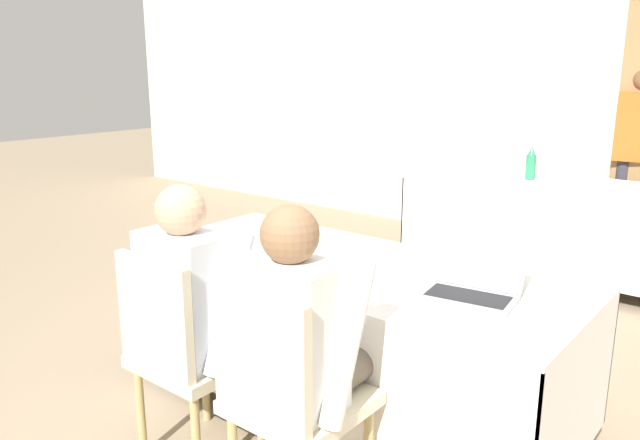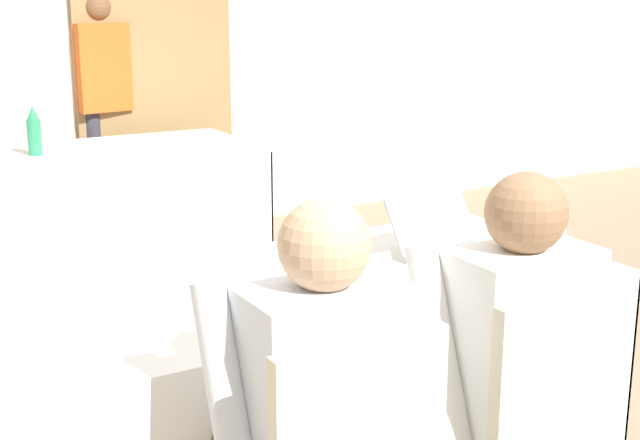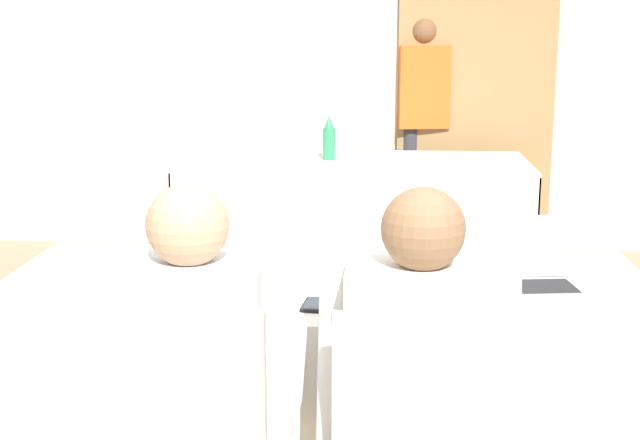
# 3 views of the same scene
# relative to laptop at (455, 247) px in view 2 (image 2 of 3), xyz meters

# --- Properties ---
(wall_back) EXTENTS (12.00, 0.06, 2.70)m
(wall_back) POSITION_rel_laptop_xyz_m (-0.62, 3.42, 0.58)
(wall_back) COLOR beige
(wall_back) RESTS_ON ground_plane
(curtain_panel) EXTENTS (1.05, 0.04, 2.65)m
(curtain_panel) POSITION_rel_laptop_xyz_m (0.17, 3.36, 0.55)
(curtain_panel) COLOR olive
(curtain_panel) RESTS_ON ground_plane
(conference_table_near) EXTENTS (2.10, 0.89, 0.73)m
(conference_table_near) POSITION_rel_laptop_xyz_m (-0.62, 0.04, -0.20)
(conference_table_near) COLOR white
(conference_table_near) RESTS_ON ground_plane
(conference_table_far) EXTENTS (2.10, 0.89, 0.73)m
(conference_table_far) POSITION_rel_laptop_xyz_m (-0.61, 2.65, -0.20)
(conference_table_far) COLOR white
(conference_table_far) RESTS_ON ground_plane
(laptop) EXTENTS (0.39, 0.36, 0.20)m
(laptop) POSITION_rel_laptop_xyz_m (0.00, 0.00, 0.00)
(laptop) COLOR #99999E
(laptop) RESTS_ON conference_table_near
(cell_phone) EXTENTS (0.08, 0.13, 0.01)m
(cell_phone) POSITION_rel_laptop_xyz_m (-0.63, -0.23, -0.03)
(cell_phone) COLOR black
(cell_phone) RESTS_ON conference_table_near
(paper_beside_laptop) EXTENTS (0.30, 0.35, 0.00)m
(paper_beside_laptop) POSITION_rel_laptop_xyz_m (-1.17, 0.22, -0.04)
(paper_beside_laptop) COLOR white
(paper_beside_laptop) RESTS_ON conference_table_near
(water_bottle) EXTENTS (0.08, 0.08, 0.28)m
(water_bottle) POSITION_rel_laptop_xyz_m (-0.77, 2.65, 0.09)
(water_bottle) COLOR #288456
(water_bottle) RESTS_ON conference_table_far
(chair_near_right) EXTENTS (0.44, 0.44, 0.92)m
(chair_near_right) POSITION_rel_laptop_xyz_m (-0.34, -0.71, -0.26)
(chair_near_right) COLOR tan
(chair_near_right) RESTS_ON ground_plane
(person_checkered_shirt) EXTENTS (0.50, 0.52, 1.18)m
(person_checkered_shirt) POSITION_rel_laptop_xyz_m (-0.90, -0.61, -0.10)
(person_checkered_shirt) COLOR #665B4C
(person_checkered_shirt) RESTS_ON ground_plane
(person_white_shirt) EXTENTS (0.50, 0.52, 1.18)m
(person_white_shirt) POSITION_rel_laptop_xyz_m (-0.34, -0.61, -0.10)
(person_white_shirt) COLOR #665B4C
(person_white_shirt) RESTS_ON ground_plane
(person_red_shirt) EXTENTS (0.37, 0.25, 1.59)m
(person_red_shirt) POSITION_rel_laptop_xyz_m (-0.18, 3.39, 0.14)
(person_red_shirt) COLOR #33333D
(person_red_shirt) RESTS_ON ground_plane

